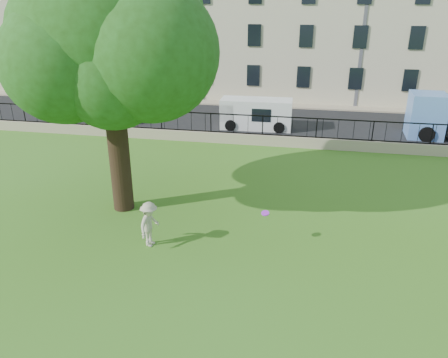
% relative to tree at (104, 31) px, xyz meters
% --- Properties ---
extents(ground, '(120.00, 120.00, 0.00)m').
position_rel_tree_xyz_m(ground, '(4.67, -2.89, -6.77)').
color(ground, '#40741B').
rests_on(ground, ground).
extents(retaining_wall, '(50.00, 0.40, 0.60)m').
position_rel_tree_xyz_m(retaining_wall, '(4.67, 9.11, -6.47)').
color(retaining_wall, tan).
rests_on(retaining_wall, ground).
extents(iron_railing, '(50.00, 0.05, 1.13)m').
position_rel_tree_xyz_m(iron_railing, '(4.67, 9.11, -5.62)').
color(iron_railing, black).
rests_on(iron_railing, retaining_wall).
extents(street, '(60.00, 9.00, 0.01)m').
position_rel_tree_xyz_m(street, '(4.67, 13.81, -6.77)').
color(street, black).
rests_on(street, ground).
extents(sidewalk, '(60.00, 1.40, 0.12)m').
position_rel_tree_xyz_m(sidewalk, '(4.67, 19.01, -6.71)').
color(sidewalk, tan).
rests_on(sidewalk, ground).
extents(building_row, '(56.40, 10.40, 13.80)m').
position_rel_tree_xyz_m(building_row, '(4.67, 24.67, 0.14)').
color(building_row, '#C0B899').
rests_on(building_row, ground).
extents(tree, '(8.17, 6.37, 10.17)m').
position_rel_tree_xyz_m(tree, '(0.00, 0.00, 0.00)').
color(tree, black).
rests_on(tree, ground).
extents(man, '(0.75, 1.12, 1.60)m').
position_rel_tree_xyz_m(man, '(2.17, -2.59, -5.97)').
color(man, '#B4AE92').
rests_on(man, ground).
extents(frisbee, '(0.36, 0.35, 0.12)m').
position_rel_tree_xyz_m(frisbee, '(5.97, -1.79, -5.58)').
color(frisbee, '#B028E7').
extents(red_sedan, '(4.18, 1.70, 1.35)m').
position_rel_tree_xyz_m(red_sedan, '(-5.81, 12.51, -6.10)').
color(red_sedan, '#B11523').
rests_on(red_sedan, street).
extents(white_van, '(4.55, 1.87, 1.89)m').
position_rel_tree_xyz_m(white_van, '(3.89, 12.51, -5.82)').
color(white_van, white).
rests_on(white_van, street).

